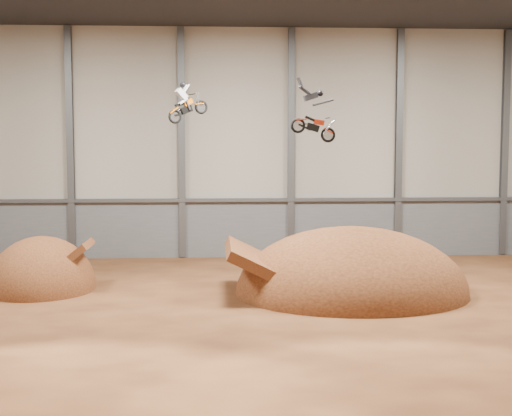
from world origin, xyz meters
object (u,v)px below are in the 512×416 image
(fmx_rider_a, at_px, (190,98))
(takeoff_ramp, at_px, (42,289))
(landing_ramp, at_px, (351,294))
(fmx_rider_b, at_px, (311,111))

(fmx_rider_a, bearing_deg, takeoff_ramp, 153.07)
(landing_ramp, xyz_separation_m, fmx_rider_b, (-2.19, -1.82, 8.42))
(takeoff_ramp, xyz_separation_m, fmx_rider_b, (12.52, -3.59, 8.42))
(takeoff_ramp, xyz_separation_m, fmx_rider_a, (7.20, -0.14, 9.13))
(takeoff_ramp, distance_m, fmx_rider_a, 11.63)
(landing_ramp, bearing_deg, fmx_rider_a, 167.72)
(landing_ramp, bearing_deg, takeoff_ramp, 173.12)
(takeoff_ramp, relative_size, fmx_rider_b, 2.21)
(landing_ramp, distance_m, fmx_rider_b, 8.89)
(takeoff_ramp, bearing_deg, fmx_rider_a, -1.13)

